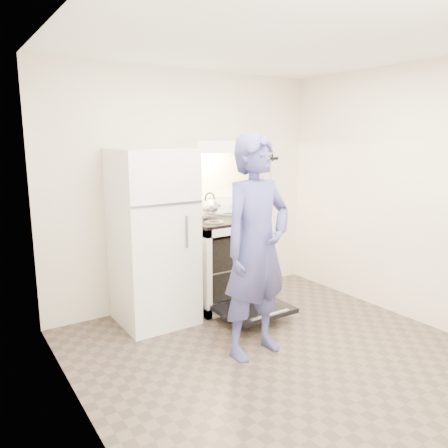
{
  "coord_description": "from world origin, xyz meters",
  "views": [
    {
      "loc": [
        -2.25,
        -2.38,
        1.8
      ],
      "look_at": [
        -0.05,
        1.0,
        1.0
      ],
      "focal_mm": 35.0,
      "sensor_mm": 36.0,
      "label": 1
    }
  ],
  "objects_px": {
    "refrigerator": "(153,237)",
    "dutch_oven": "(252,235)",
    "tea_kettle": "(210,206)",
    "person": "(257,248)",
    "stove_body": "(222,263)"
  },
  "relations": [
    {
      "from": "refrigerator",
      "to": "dutch_oven",
      "type": "relative_size",
      "value": 4.54
    },
    {
      "from": "refrigerator",
      "to": "dutch_oven",
      "type": "xyz_separation_m",
      "value": [
        0.65,
        -0.73,
        0.08
      ]
    },
    {
      "from": "tea_kettle",
      "to": "person",
      "type": "relative_size",
      "value": 0.15
    },
    {
      "from": "refrigerator",
      "to": "tea_kettle",
      "type": "xyz_separation_m",
      "value": [
        0.71,
        0.1,
        0.24
      ]
    },
    {
      "from": "person",
      "to": "dutch_oven",
      "type": "height_order",
      "value": "person"
    },
    {
      "from": "stove_body",
      "to": "tea_kettle",
      "type": "height_order",
      "value": "tea_kettle"
    },
    {
      "from": "refrigerator",
      "to": "dutch_oven",
      "type": "bearing_deg",
      "value": -48.23
    },
    {
      "from": "stove_body",
      "to": "person",
      "type": "bearing_deg",
      "value": -108.64
    },
    {
      "from": "refrigerator",
      "to": "tea_kettle",
      "type": "distance_m",
      "value": 0.76
    },
    {
      "from": "tea_kettle",
      "to": "person",
      "type": "distance_m",
      "value": 1.23
    },
    {
      "from": "tea_kettle",
      "to": "person",
      "type": "height_order",
      "value": "person"
    },
    {
      "from": "refrigerator",
      "to": "tea_kettle",
      "type": "height_order",
      "value": "refrigerator"
    },
    {
      "from": "tea_kettle",
      "to": "dutch_oven",
      "type": "bearing_deg",
      "value": -94.19
    },
    {
      "from": "refrigerator",
      "to": "stove_body",
      "type": "xyz_separation_m",
      "value": [
        0.81,
        0.02,
        -0.39
      ]
    },
    {
      "from": "refrigerator",
      "to": "stove_body",
      "type": "height_order",
      "value": "refrigerator"
    }
  ]
}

